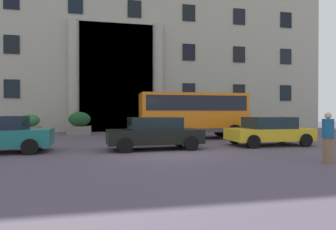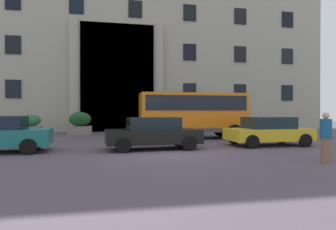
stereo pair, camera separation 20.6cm
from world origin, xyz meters
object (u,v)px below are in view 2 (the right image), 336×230
at_px(bus_stop_sign, 244,113).
at_px(hedge_planter_entrance_right, 234,125).
at_px(scooter_by_planter, 173,134).
at_px(parked_sedan_far, 153,133).
at_px(pedestrian_child_trailing, 326,137).
at_px(orange_minibus, 193,112).
at_px(hedge_planter_far_west, 159,123).
at_px(hedge_planter_far_east, 31,125).
at_px(hedge_planter_entrance_left, 80,124).
at_px(parked_hatchback_near, 268,131).

distance_m(bus_stop_sign, hedge_planter_entrance_right, 3.25).
bearing_deg(scooter_by_planter, parked_sedan_far, -130.45).
bearing_deg(parked_sedan_far, bus_stop_sign, 37.39).
xyz_separation_m(scooter_by_planter, pedestrian_child_trailing, (3.51, -7.14, 0.37)).
distance_m(orange_minibus, hedge_planter_entrance_right, 7.06).
bearing_deg(scooter_by_planter, orange_minibus, 39.82).
height_order(orange_minibus, hedge_planter_far_west, orange_minibus).
relative_size(hedge_planter_far_west, parked_sedan_far, 0.50).
distance_m(hedge_planter_far_east, hedge_planter_far_west, 9.46).
relative_size(hedge_planter_entrance_left, parked_sedan_far, 0.39).
relative_size(parked_hatchback_near, scooter_by_planter, 2.05).
bearing_deg(bus_stop_sign, pedestrian_child_trailing, -103.07).
bearing_deg(bus_stop_sign, scooter_by_planter, -146.82).
height_order(orange_minibus, bus_stop_sign, orange_minibus).
xyz_separation_m(hedge_planter_entrance_right, scooter_by_planter, (-6.69, -7.01, -0.12)).
bearing_deg(hedge_planter_far_east, hedge_planter_entrance_right, -1.47).
xyz_separation_m(parked_hatchback_near, scooter_by_planter, (-4.30, 2.31, -0.26)).
relative_size(hedge_planter_far_east, hedge_planter_entrance_left, 0.89).
distance_m(hedge_planter_far_west, hedge_planter_entrance_right, 6.25).
bearing_deg(scooter_by_planter, pedestrian_child_trailing, -75.16).
xyz_separation_m(orange_minibus, hedge_planter_far_east, (-10.71, 5.29, -0.96)).
xyz_separation_m(hedge_planter_entrance_right, parked_hatchback_near, (-2.39, -9.32, 0.14)).
distance_m(parked_sedan_far, scooter_by_planter, 3.05).
bearing_deg(parked_hatchback_near, orange_minibus, 119.58).
height_order(hedge_planter_far_east, hedge_planter_entrance_left, hedge_planter_entrance_left).
xyz_separation_m(orange_minibus, hedge_planter_entrance_left, (-7.21, 4.60, -0.87)).
distance_m(hedge_planter_far_west, pedestrian_child_trailing, 14.96).
bearing_deg(bus_stop_sign, hedge_planter_far_east, 167.22).
bearing_deg(hedge_planter_far_east, pedestrian_child_trailing, -49.30).
distance_m(hedge_planter_entrance_right, pedestrian_child_trailing, 14.50).
relative_size(orange_minibus, bus_stop_sign, 2.51).
distance_m(orange_minibus, parked_sedan_far, 5.82).
xyz_separation_m(bus_stop_sign, pedestrian_child_trailing, (-2.58, -11.13, -0.80)).
height_order(hedge_planter_entrance_left, parked_sedan_far, hedge_planter_entrance_left).
bearing_deg(hedge_planter_entrance_right, hedge_planter_entrance_left, -178.67).
relative_size(hedge_planter_far_west, hedge_planter_entrance_right, 1.22).
bearing_deg(hedge_planter_far_west, parked_hatchback_near, -68.63).
height_order(bus_stop_sign, hedge_planter_entrance_left, bus_stop_sign).
relative_size(hedge_planter_far_east, hedge_planter_entrance_right, 0.86).
bearing_deg(parked_sedan_far, hedge_planter_far_east, 122.92).
relative_size(hedge_planter_entrance_right, parked_sedan_far, 0.41).
height_order(hedge_planter_entrance_right, parked_sedan_far, parked_sedan_far).
xyz_separation_m(orange_minibus, hedge_planter_entrance_right, (4.98, 4.89, -1.09)).
bearing_deg(orange_minibus, hedge_planter_far_east, 155.19).
bearing_deg(hedge_planter_entrance_left, hedge_planter_entrance_right, 1.33).
xyz_separation_m(hedge_planter_far_east, hedge_planter_entrance_left, (3.50, -0.69, 0.09)).
bearing_deg(pedestrian_child_trailing, hedge_planter_far_west, 12.16).
distance_m(hedge_planter_far_east, scooter_by_planter, 11.66).
bearing_deg(scooter_by_planter, hedge_planter_far_west, 75.16).
xyz_separation_m(parked_sedan_far, scooter_by_planter, (1.48, 2.66, -0.27)).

